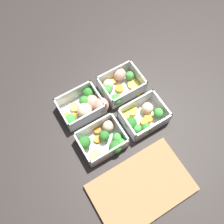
% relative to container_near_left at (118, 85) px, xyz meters
% --- Properties ---
extents(ground_plane, '(4.00, 4.00, 0.00)m').
position_rel_container_near_left_xyz_m(ground_plane, '(0.07, 0.07, -0.02)').
color(ground_plane, '#282321').
extents(container_near_left, '(0.14, 0.13, 0.06)m').
position_rel_container_near_left_xyz_m(container_near_left, '(0.00, 0.00, 0.00)').
color(container_near_left, white).
rests_on(container_near_left, ground_plane).
extents(container_near_right, '(0.16, 0.12, 0.06)m').
position_rel_container_near_left_xyz_m(container_near_right, '(0.13, 0.02, 0.00)').
color(container_near_right, white).
rests_on(container_near_right, ground_plane).
extents(container_far_left, '(0.14, 0.11, 0.06)m').
position_rel_container_near_left_xyz_m(container_far_left, '(-0.00, 0.14, -0.00)').
color(container_far_left, white).
rests_on(container_far_left, ground_plane).
extents(container_far_right, '(0.13, 0.12, 0.06)m').
position_rel_container_near_left_xyz_m(container_far_right, '(0.14, 0.14, 0.00)').
color(container_far_right, white).
rests_on(container_far_right, ground_plane).
extents(cutting_board, '(0.28, 0.18, 0.02)m').
position_rel_container_near_left_xyz_m(cutting_board, '(0.12, 0.32, -0.01)').
color(cutting_board, olive).
rests_on(cutting_board, ground_plane).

